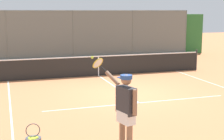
# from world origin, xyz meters

# --- Properties ---
(ground_plane) EXTENTS (60.00, 60.00, 0.00)m
(ground_plane) POSITION_xyz_m (0.00, 0.00, 0.00)
(ground_plane) COLOR #C67A4C
(court_line_markings) EXTENTS (8.36, 9.29, 0.01)m
(court_line_markings) POSITION_xyz_m (0.00, 1.56, 0.00)
(court_line_markings) COLOR white
(court_line_markings) RESTS_ON ground
(fence_backdrop) EXTENTS (19.25, 1.37, 3.11)m
(fence_backdrop) POSITION_xyz_m (-0.00, -10.47, 1.40)
(fence_backdrop) COLOR slate
(fence_backdrop) RESTS_ON ground
(tennis_net) EXTENTS (10.74, 0.09, 1.07)m
(tennis_net) POSITION_xyz_m (0.00, -3.87, 0.49)
(tennis_net) COLOR #2D2D2D
(tennis_net) RESTS_ON ground
(tennis_player) EXTENTS (0.73, 1.33, 2.04)m
(tennis_player) POSITION_xyz_m (1.84, 4.88, 1.04)
(tennis_player) COLOR navy
(tennis_player) RESTS_ON ground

